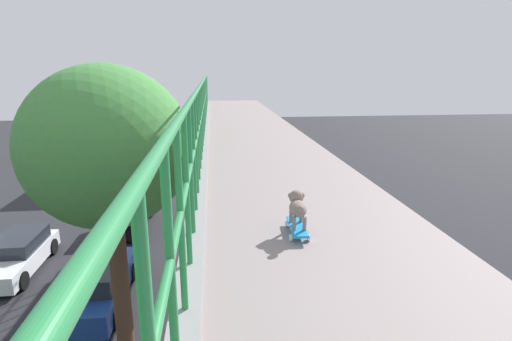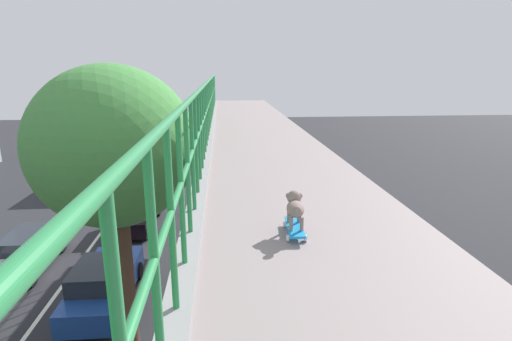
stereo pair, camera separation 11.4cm
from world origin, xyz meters
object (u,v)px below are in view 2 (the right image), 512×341
city_bus (122,147)px  small_dog (295,206)px  toy_skateboard (295,227)px  car_white_sixth (27,252)px  car_blue_fifth (104,283)px  car_black_seventh (135,214)px

city_bus → small_dog: (8.26, -26.21, 4.41)m
small_dog → city_bus: bearing=107.5°
city_bus → toy_skateboard: 27.81m
car_white_sixth → city_bus: 15.11m
car_blue_fifth → small_dog: bearing=-60.9°
car_blue_fifth → city_bus: 18.17m
city_bus → small_dog: small_dog is taller
toy_skateboard → car_white_sixth: bearing=126.9°
car_blue_fifth → small_dog: (4.70, -8.43, 5.57)m
car_black_seventh → toy_skateboard: bearing=-71.4°
car_black_seventh → city_bus: bearing=106.0°
toy_skateboard → small_dog: 0.22m
toy_skateboard → city_bus: bearing=107.5°
car_blue_fifth → small_dog: small_dog is taller
toy_skateboard → car_black_seventh: bearing=108.6°
car_blue_fifth → car_black_seventh: car_blue_fifth is taller
car_blue_fifth → toy_skateboard: size_ratio=8.46×
small_dog → toy_skateboard: bearing=-96.9°
toy_skateboard → small_dog: small_dog is taller
small_dog → car_white_sixth: bearing=126.9°
toy_skateboard → small_dog: bearing=83.1°
car_blue_fifth → car_black_seventh: 6.48m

